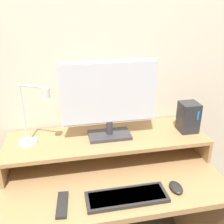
# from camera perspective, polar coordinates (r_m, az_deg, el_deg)

# --- Properties ---
(wall_back) EXTENTS (6.00, 0.05, 2.50)m
(wall_back) POSITION_cam_1_polar(r_m,az_deg,el_deg) (1.55, -2.68, 11.81)
(wall_back) COLOR beige
(wall_back) RESTS_ON ground_plane
(desk) EXTENTS (1.13, 0.65, 0.70)m
(desk) POSITION_cam_1_polar(r_m,az_deg,el_deg) (1.58, 0.03, -19.09)
(desk) COLOR #A87F51
(desk) RESTS_ON ground_plane
(monitor_shelf) EXTENTS (1.13, 0.35, 0.14)m
(monitor_shelf) POSITION_cam_1_polar(r_m,az_deg,el_deg) (1.51, -1.12, -6.05)
(monitor_shelf) COLOR #A87F51
(monitor_shelf) RESTS_ON desk
(monitor) EXTENTS (0.52, 0.14, 0.44)m
(monitor) POSITION_cam_1_polar(r_m,az_deg,el_deg) (1.40, -0.61, 3.10)
(monitor) COLOR #38383D
(monitor) RESTS_ON monitor_shelf
(desk_lamp) EXTENTS (0.20, 0.14, 0.34)m
(desk_lamp) POSITION_cam_1_polar(r_m,az_deg,el_deg) (1.41, -16.91, -1.54)
(desk_lamp) COLOR silver
(desk_lamp) RESTS_ON monitor_shelf
(router_dock) EXTENTS (0.10, 0.11, 0.17)m
(router_dock) POSITION_cam_1_polar(r_m,az_deg,el_deg) (1.59, 16.28, -1.06)
(router_dock) COLOR #28282D
(router_dock) RESTS_ON monitor_shelf
(keyboard) EXTENTS (0.38, 0.13, 0.02)m
(keyboard) POSITION_cam_1_polar(r_m,az_deg,el_deg) (1.29, 3.23, -17.96)
(keyboard) COLOR #282828
(keyboard) RESTS_ON desk
(mouse) EXTENTS (0.06, 0.10, 0.03)m
(mouse) POSITION_cam_1_polar(r_m,az_deg,el_deg) (1.37, 13.76, -15.65)
(mouse) COLOR black
(mouse) RESTS_ON desk
(remote_control) EXTENTS (0.06, 0.16, 0.02)m
(remote_control) POSITION_cam_1_polar(r_m,az_deg,el_deg) (1.27, -10.80, -19.22)
(remote_control) COLOR black
(remote_control) RESTS_ON desk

